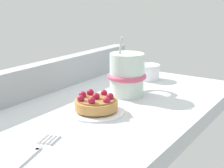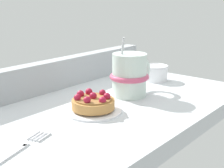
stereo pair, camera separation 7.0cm
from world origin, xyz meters
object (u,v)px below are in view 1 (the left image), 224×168
at_px(coffee_mug, 126,74).
at_px(dessert_fork, 30,155).
at_px(sugar_bowl, 148,71).
at_px(dessert_plate, 96,111).
at_px(raspberry_tart, 96,103).

height_order(coffee_mug, dessert_fork, coffee_mug).
distance_m(dessert_fork, sugar_bowl, 0.49).
relative_size(dessert_plate, raspberry_tart, 1.33).
bearing_deg(dessert_fork, raspberry_tart, 8.33).
height_order(dessert_plate, dessert_fork, dessert_plate).
xyz_separation_m(dessert_plate, sugar_bowl, (0.29, 0.04, 0.02)).
xyz_separation_m(dessert_plate, dessert_fork, (-0.20, -0.03, -0.00)).
relative_size(raspberry_tart, dessert_fork, 0.54).
bearing_deg(sugar_bowl, dessert_plate, -172.79).
relative_size(dessert_plate, sugar_bowl, 1.67).
xyz_separation_m(dessert_fork, sugar_bowl, (0.49, 0.07, 0.02)).
bearing_deg(raspberry_tart, dessert_fork, -171.67).
bearing_deg(dessert_fork, coffee_mug, 7.15).
distance_m(dessert_plate, coffee_mug, 0.14).
xyz_separation_m(raspberry_tart, dessert_fork, (-0.20, -0.03, -0.02)).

